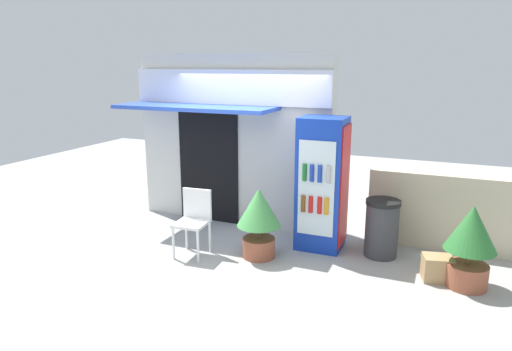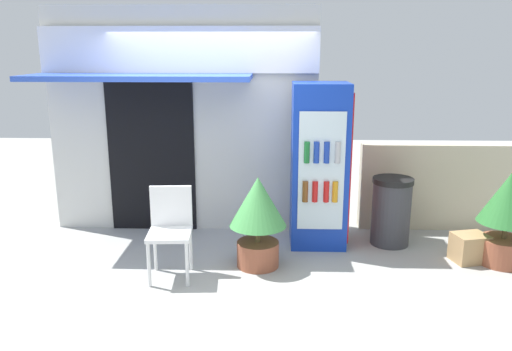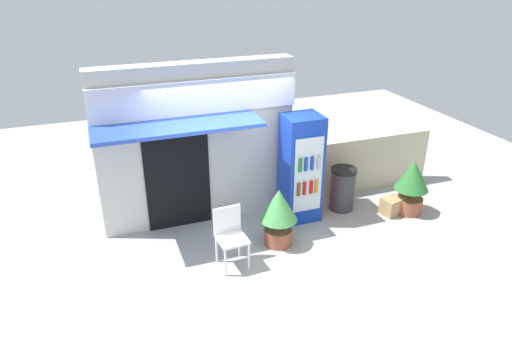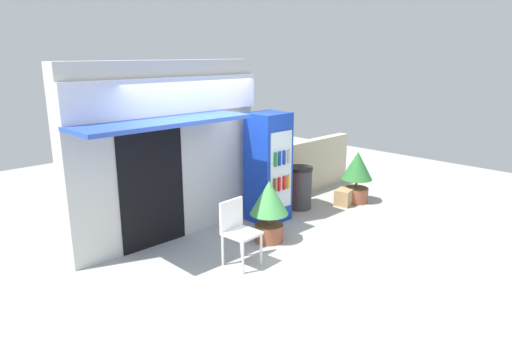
{
  "view_description": "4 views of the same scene",
  "coord_description": "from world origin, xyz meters",
  "px_view_note": "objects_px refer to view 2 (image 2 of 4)",
  "views": [
    {
      "loc": [
        2.91,
        -5.51,
        2.67
      ],
      "look_at": [
        0.45,
        0.37,
        1.12
      ],
      "focal_mm": 32.51,
      "sensor_mm": 36.0,
      "label": 1
    },
    {
      "loc": [
        0.74,
        -4.96,
        2.31
      ],
      "look_at": [
        0.56,
        0.31,
        0.97
      ],
      "focal_mm": 35.32,
      "sensor_mm": 36.0,
      "label": 2
    },
    {
      "loc": [
        -1.97,
        -5.83,
        4.31
      ],
      "look_at": [
        0.32,
        0.46,
        1.15
      ],
      "focal_mm": 32.46,
      "sensor_mm": 36.0,
      "label": 3
    },
    {
      "loc": [
        -4.32,
        -4.56,
        2.92
      ],
      "look_at": [
        0.4,
        0.23,
        1.1
      ],
      "focal_mm": 31.96,
      "sensor_mm": 36.0,
      "label": 4
    }
  ],
  "objects_px": {
    "potted_plant_curbside": "(507,212)",
    "potted_plant_near_shop": "(258,214)",
    "plastic_chair": "(170,225)",
    "drink_cooler": "(320,166)",
    "trash_bin": "(391,211)",
    "cardboard_box": "(470,248)"
  },
  "relations": [
    {
      "from": "potted_plant_near_shop",
      "to": "trash_bin",
      "type": "xyz_separation_m",
      "value": [
        1.58,
        0.7,
        -0.19
      ]
    },
    {
      "from": "drink_cooler",
      "to": "cardboard_box",
      "type": "bearing_deg",
      "value": -16.62
    },
    {
      "from": "drink_cooler",
      "to": "potted_plant_curbside",
      "type": "bearing_deg",
      "value": -15.25
    },
    {
      "from": "plastic_chair",
      "to": "drink_cooler",
      "type": "bearing_deg",
      "value": 30.06
    },
    {
      "from": "drink_cooler",
      "to": "plastic_chair",
      "type": "bearing_deg",
      "value": -149.94
    },
    {
      "from": "drink_cooler",
      "to": "cardboard_box",
      "type": "height_order",
      "value": "drink_cooler"
    },
    {
      "from": "potted_plant_curbside",
      "to": "trash_bin",
      "type": "bearing_deg",
      "value": 153.47
    },
    {
      "from": "plastic_chair",
      "to": "potted_plant_curbside",
      "type": "xyz_separation_m",
      "value": [
        3.58,
        0.39,
        0.05
      ]
    },
    {
      "from": "plastic_chair",
      "to": "cardboard_box",
      "type": "xyz_separation_m",
      "value": [
        3.24,
        0.44,
        -0.39
      ]
    },
    {
      "from": "drink_cooler",
      "to": "potted_plant_near_shop",
      "type": "distance_m",
      "value": 1.05
    },
    {
      "from": "drink_cooler",
      "to": "potted_plant_near_shop",
      "type": "xyz_separation_m",
      "value": [
        -0.71,
        -0.69,
        -0.37
      ]
    },
    {
      "from": "drink_cooler",
      "to": "plastic_chair",
      "type": "height_order",
      "value": "drink_cooler"
    },
    {
      "from": "potted_plant_near_shop",
      "to": "cardboard_box",
      "type": "bearing_deg",
      "value": 4.8
    },
    {
      "from": "potted_plant_near_shop",
      "to": "cardboard_box",
      "type": "xyz_separation_m",
      "value": [
        2.35,
        0.2,
        -0.44
      ]
    },
    {
      "from": "plastic_chair",
      "to": "cardboard_box",
      "type": "relative_size",
      "value": 2.61
    },
    {
      "from": "potted_plant_curbside",
      "to": "cardboard_box",
      "type": "relative_size",
      "value": 2.9
    },
    {
      "from": "plastic_chair",
      "to": "potted_plant_curbside",
      "type": "bearing_deg",
      "value": 6.18
    },
    {
      "from": "drink_cooler",
      "to": "potted_plant_near_shop",
      "type": "relative_size",
      "value": 1.93
    },
    {
      "from": "potted_plant_curbside",
      "to": "trash_bin",
      "type": "xyz_separation_m",
      "value": [
        -1.1,
        0.55,
        -0.19
      ]
    },
    {
      "from": "trash_bin",
      "to": "cardboard_box",
      "type": "bearing_deg",
      "value": -33.17
    },
    {
      "from": "potted_plant_curbside",
      "to": "potted_plant_near_shop",
      "type": "bearing_deg",
      "value": -176.84
    },
    {
      "from": "trash_bin",
      "to": "potted_plant_near_shop",
      "type": "bearing_deg",
      "value": -156.13
    }
  ]
}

